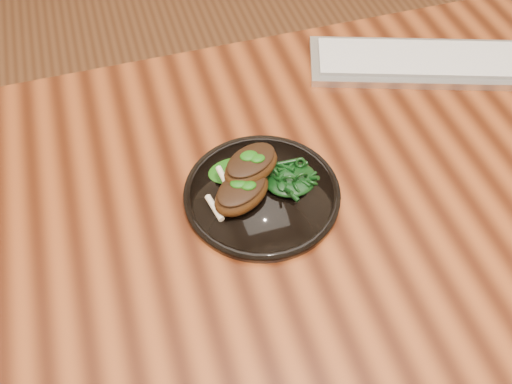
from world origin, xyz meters
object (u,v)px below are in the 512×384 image
at_px(greens_heap, 291,177).
at_px(keyboard, 429,62).
at_px(desk, 312,213).
at_px(plate, 262,194).
at_px(lamb_chop_front, 241,192).

xyz_separation_m(greens_heap, keyboard, (0.36, 0.22, -0.02)).
relative_size(desk, greens_heap, 18.68).
bearing_deg(greens_heap, keyboard, 30.73).
xyz_separation_m(plate, lamb_chop_front, (-0.04, -0.01, 0.03)).
bearing_deg(desk, lamb_chop_front, -174.77).
xyz_separation_m(desk, plate, (-0.09, -0.00, 0.09)).
bearing_deg(lamb_chop_front, greens_heap, 8.99).
height_order(desk, plate, plate).
bearing_deg(desk, plate, -178.24).
height_order(plate, lamb_chop_front, lamb_chop_front).
bearing_deg(keyboard, greens_heap, -149.27).
bearing_deg(keyboard, desk, -145.60).
height_order(plate, greens_heap, greens_heap).
distance_m(desk, greens_heap, 0.12).
relative_size(desk, plate, 6.38).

